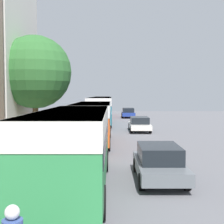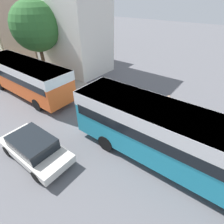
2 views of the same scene
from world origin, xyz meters
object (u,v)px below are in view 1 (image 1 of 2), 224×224
bus_lead (74,138)px  car_distant (140,124)px  car_far_curb (129,113)px  pedestrian_near_curb (79,111)px  bus_rear (102,104)px  bus_third_in_line (101,107)px  bus_following (93,117)px  pedestrian_walking_away (67,117)px  car_crossing (159,162)px

bus_lead → car_distant: size_ratio=2.03×
car_far_curb → pedestrian_near_curb: pedestrian_near_curb is taller
bus_rear → pedestrian_near_curb: (-3.20, -4.14, -0.97)m
bus_third_in_line → bus_rear: bearing=91.1°
bus_following → car_far_curb: bus_following is taller
bus_following → bus_third_in_line: size_ratio=0.87×
bus_third_in_line → pedestrian_walking_away: bearing=-152.3°
bus_rear → bus_lead: bearing=-89.8°
bus_lead → pedestrian_walking_away: bus_lead is taller
bus_following → pedestrian_near_curb: 23.01m
bus_following → car_distant: bus_following is taller
bus_lead → pedestrian_near_curb: size_ratio=5.09×
bus_rear → car_far_curb: 5.02m
bus_lead → bus_following: bearing=89.9°
car_distant → bus_following: bearing=60.4°
bus_rear → pedestrian_near_curb: 5.32m
bus_third_in_line → car_far_curb: (3.78, 10.80, -1.29)m
car_distant → pedestrian_walking_away: bearing=-29.9°
bus_lead → pedestrian_near_curb: bearing=95.7°
bus_lead → pedestrian_near_curb: bus_lead is taller
bus_lead → bus_rear: (-0.16, 37.86, 0.07)m
car_crossing → car_distant: car_crossing is taller
bus_following → car_crossing: bearing=-70.7°
car_crossing → pedestrian_near_curb: size_ratio=2.49×
bus_third_in_line → bus_rear: 13.50m
car_far_curb → bus_following: bearing=80.9°
bus_following → car_distant: (4.05, 7.13, -1.18)m
car_far_curb → pedestrian_near_curb: 7.39m
bus_following → bus_rear: size_ratio=0.92×
bus_rear → car_crossing: bus_rear is taller
car_far_curb → bus_lead: bearing=83.7°
pedestrian_walking_away → pedestrian_near_curb: bearing=89.3°
bus_rear → pedestrian_walking_away: 15.77m
bus_following → pedestrian_walking_away: (-3.53, 11.49, -0.81)m
bus_lead → car_crossing: bus_lead is taller
bus_third_in_line → car_crossing: (3.32, -23.05, -1.29)m
bus_lead → pedestrian_walking_away: size_ratio=4.86×
car_distant → pedestrian_near_curb: size_ratio=2.51×
bus_lead → bus_third_in_line: size_ratio=0.80×
bus_lead → pedestrian_near_curb: (-3.36, 33.72, -0.89)m
pedestrian_walking_away → car_far_curb: bearing=59.8°
bus_third_in_line → bus_rear: bus_third_in_line is taller
car_far_curb → car_distant: (0.20, -17.05, -0.03)m
bus_rear → car_far_curb: (4.05, -2.70, -1.25)m
bus_rear → car_distant: bus_rear is taller
bus_rear → car_far_curb: bus_rear is taller
car_crossing → bus_following: bearing=109.3°
bus_following → bus_rear: (-0.19, 26.88, 0.10)m
bus_lead → bus_following: (0.03, 10.98, -0.03)m
bus_following → pedestrian_near_curb: (-3.39, 22.74, -0.86)m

